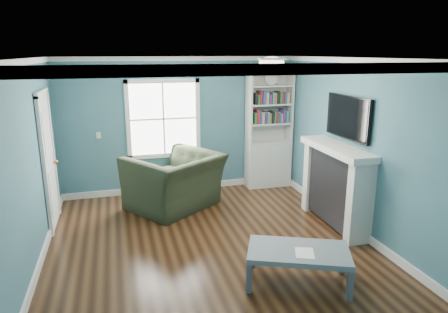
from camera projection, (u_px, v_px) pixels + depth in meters
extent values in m
plane|color=black|center=(210.00, 246.00, 5.69)|extent=(5.00, 5.00, 0.00)
plane|color=#3A6572|center=(179.00, 126.00, 7.69)|extent=(4.50, 0.00, 4.50)
plane|color=#3A6572|center=(285.00, 239.00, 3.03)|extent=(4.50, 0.00, 4.50)
plane|color=#3A6572|center=(27.00, 170.00, 4.78)|extent=(0.00, 5.00, 5.00)
plane|color=#3A6572|center=(356.00, 147.00, 5.94)|extent=(0.00, 5.00, 5.00)
plane|color=white|center=(208.00, 58.00, 5.03)|extent=(5.00, 5.00, 0.00)
cube|color=white|center=(181.00, 187.00, 7.99)|extent=(4.50, 0.03, 0.12)
cube|color=white|center=(40.00, 263.00, 5.10)|extent=(0.03, 5.00, 0.12)
cube|color=white|center=(349.00, 224.00, 6.25)|extent=(0.03, 5.00, 0.12)
cube|color=white|center=(178.00, 59.00, 7.35)|extent=(4.50, 0.04, 0.08)
cube|color=white|center=(291.00, 69.00, 2.73)|extent=(4.50, 0.04, 0.08)
cube|color=white|center=(15.00, 63.00, 4.47)|extent=(0.04, 5.00, 0.08)
cube|color=white|center=(362.00, 61.00, 5.61)|extent=(0.04, 5.00, 0.08)
cube|color=white|center=(163.00, 119.00, 7.57)|extent=(1.24, 0.01, 1.34)
cube|color=white|center=(128.00, 120.00, 7.39)|extent=(0.08, 0.06, 1.50)
cube|color=white|center=(198.00, 117.00, 7.73)|extent=(0.08, 0.06, 1.50)
cube|color=white|center=(165.00, 155.00, 7.74)|extent=(1.40, 0.06, 0.08)
cube|color=white|center=(162.00, 81.00, 7.38)|extent=(1.40, 0.06, 0.08)
cube|color=white|center=(164.00, 119.00, 7.56)|extent=(1.24, 0.03, 0.03)
cube|color=white|center=(164.00, 119.00, 7.56)|extent=(0.03, 0.03, 1.34)
cube|color=silver|center=(268.00, 164.00, 8.17)|extent=(0.90, 0.35, 0.90)
cube|color=silver|center=(249.00, 109.00, 7.77)|extent=(0.04, 0.35, 1.40)
cube|color=silver|center=(289.00, 108.00, 7.99)|extent=(0.04, 0.35, 1.40)
cube|color=silver|center=(266.00, 107.00, 8.03)|extent=(0.90, 0.02, 1.40)
cube|color=silver|center=(270.00, 73.00, 7.71)|extent=(0.90, 0.35, 0.04)
cube|color=silver|center=(268.00, 142.00, 8.05)|extent=(0.84, 0.33, 0.03)
cube|color=silver|center=(269.00, 123.00, 7.95)|extent=(0.84, 0.33, 0.03)
cube|color=silver|center=(270.00, 104.00, 7.86)|extent=(0.84, 0.33, 0.03)
cube|color=silver|center=(270.00, 86.00, 7.77)|extent=(0.84, 0.33, 0.03)
cube|color=#33723F|center=(270.00, 117.00, 7.90)|extent=(0.70, 0.25, 0.22)
cube|color=maroon|center=(270.00, 98.00, 7.81)|extent=(0.70, 0.25, 0.22)
cylinder|color=beige|center=(271.00, 78.00, 7.68)|extent=(0.26, 0.06, 0.26)
cube|color=black|center=(336.00, 189.00, 6.26)|extent=(0.30, 1.20, 1.10)
cube|color=black|center=(334.00, 201.00, 6.30)|extent=(0.22, 0.65, 0.70)
cube|color=silver|center=(360.00, 204.00, 5.63)|extent=(0.36, 0.16, 1.20)
cube|color=silver|center=(315.00, 176.00, 6.88)|extent=(0.36, 0.16, 1.20)
cube|color=silver|center=(337.00, 149.00, 6.08)|extent=(0.44, 1.58, 0.10)
cube|color=black|center=(348.00, 117.00, 6.00)|extent=(0.06, 1.10, 0.65)
cube|color=silver|center=(49.00, 162.00, 6.16)|extent=(0.04, 0.80, 2.05)
cube|color=white|center=(45.00, 170.00, 5.75)|extent=(0.05, 0.08, 2.13)
cube|color=white|center=(53.00, 155.00, 6.59)|extent=(0.05, 0.08, 2.13)
cube|color=white|center=(41.00, 93.00, 5.90)|extent=(0.05, 0.98, 0.08)
sphere|color=#BF8C3F|center=(56.00, 162.00, 6.48)|extent=(0.07, 0.07, 0.07)
ellipsoid|color=white|center=(272.00, 62.00, 5.37)|extent=(0.34, 0.34, 0.15)
cylinder|color=white|center=(272.00, 59.00, 5.36)|extent=(0.38, 0.38, 0.03)
cube|color=white|center=(99.00, 135.00, 7.32)|extent=(0.08, 0.01, 0.12)
imported|color=black|center=(175.00, 173.00, 6.95)|extent=(1.75, 1.63, 1.28)
cube|color=#4B525A|center=(249.00, 278.00, 4.54)|extent=(0.08, 0.08, 0.36)
cube|color=#4B525A|center=(350.00, 286.00, 4.39)|extent=(0.08, 0.08, 0.36)
cube|color=#4B525A|center=(253.00, 254.00, 5.09)|extent=(0.08, 0.08, 0.36)
cube|color=#4B525A|center=(342.00, 260.00, 4.95)|extent=(0.08, 0.08, 0.36)
cube|color=#4F5C65|center=(299.00, 252.00, 4.69)|extent=(1.34, 1.06, 0.06)
cube|color=white|center=(305.00, 253.00, 4.60)|extent=(0.30, 0.33, 0.00)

